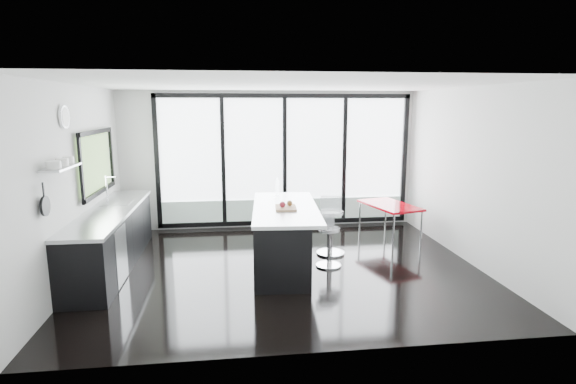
{
  "coord_description": "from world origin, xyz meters",
  "views": [
    {
      "loc": [
        -0.77,
        -6.65,
        2.49
      ],
      "look_at": [
        0.1,
        0.3,
        1.15
      ],
      "focal_mm": 28.0,
      "sensor_mm": 36.0,
      "label": 1
    }
  ],
  "objects": [
    {
      "name": "floor",
      "position": [
        0.0,
        0.0,
        0.0
      ],
      "size": [
        6.0,
        5.0,
        0.0
      ],
      "primitive_type": "cube",
      "color": "black",
      "rests_on": "ground"
    },
    {
      "name": "ceiling",
      "position": [
        0.0,
        0.0,
        2.8
      ],
      "size": [
        6.0,
        5.0,
        0.0
      ],
      "primitive_type": "cube",
      "color": "white",
      "rests_on": "wall_back"
    },
    {
      "name": "wall_back",
      "position": [
        0.27,
        2.47,
        1.27
      ],
      "size": [
        6.0,
        0.09,
        2.8
      ],
      "color": "silver",
      "rests_on": "ground"
    },
    {
      "name": "wall_front",
      "position": [
        0.0,
        -2.5,
        1.4
      ],
      "size": [
        6.0,
        0.0,
        2.8
      ],
      "primitive_type": "cube",
      "color": "silver",
      "rests_on": "ground"
    },
    {
      "name": "wall_left",
      "position": [
        -2.97,
        0.27,
        1.56
      ],
      "size": [
        0.26,
        5.0,
        2.8
      ],
      "color": "silver",
      "rests_on": "ground"
    },
    {
      "name": "wall_right",
      "position": [
        3.0,
        0.0,
        1.4
      ],
      "size": [
        0.0,
        5.0,
        2.8
      ],
      "primitive_type": "cube",
      "color": "silver",
      "rests_on": "ground"
    },
    {
      "name": "counter_cabinets",
      "position": [
        -2.67,
        0.4,
        0.46
      ],
      "size": [
        0.69,
        3.24,
        1.36
      ],
      "color": "black",
      "rests_on": "floor"
    },
    {
      "name": "island",
      "position": [
        -0.04,
        0.12,
        0.49
      ],
      "size": [
        1.16,
        2.41,
        1.25
      ],
      "color": "black",
      "rests_on": "floor"
    },
    {
      "name": "bar_stool_near",
      "position": [
        0.71,
        -0.02,
        0.31
      ],
      "size": [
        0.47,
        0.47,
        0.63
      ],
      "primitive_type": "cylinder",
      "rotation": [
        0.0,
        0.0,
        0.21
      ],
      "color": "silver",
      "rests_on": "floor"
    },
    {
      "name": "bar_stool_far",
      "position": [
        0.87,
        0.57,
        0.38
      ],
      "size": [
        0.55,
        0.55,
        0.76
      ],
      "primitive_type": "cylinder",
      "rotation": [
        0.0,
        0.0,
        -0.17
      ],
      "color": "silver",
      "rests_on": "floor"
    },
    {
      "name": "red_table",
      "position": [
        2.18,
        1.35,
        0.33
      ],
      "size": [
        1.0,
        1.38,
        0.66
      ],
      "primitive_type": "cube",
      "rotation": [
        0.0,
        0.0,
        0.26
      ],
      "color": "#A3000B",
      "rests_on": "floor"
    }
  ]
}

